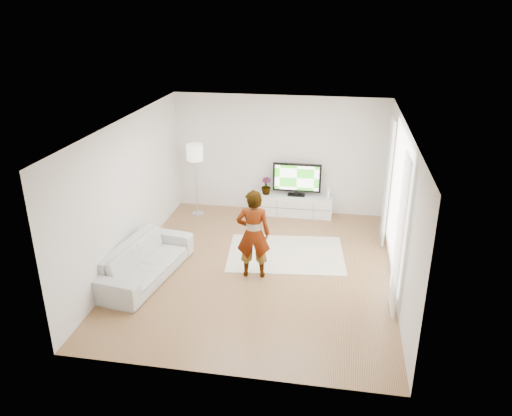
% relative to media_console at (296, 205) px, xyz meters
% --- Properties ---
extents(floor, '(6.00, 6.00, 0.00)m').
position_rel_media_console_xyz_m(floor, '(-0.45, -2.76, -0.24)').
color(floor, '#A9744C').
rests_on(floor, ground).
extents(ceiling, '(6.00, 6.00, 0.00)m').
position_rel_media_console_xyz_m(ceiling, '(-0.45, -2.76, 2.56)').
color(ceiling, white).
rests_on(ceiling, wall_back).
extents(wall_left, '(0.02, 6.00, 2.80)m').
position_rel_media_console_xyz_m(wall_left, '(-2.95, -2.76, 1.16)').
color(wall_left, silver).
rests_on(wall_left, floor).
extents(wall_right, '(0.02, 6.00, 2.80)m').
position_rel_media_console_xyz_m(wall_right, '(2.05, -2.76, 1.16)').
color(wall_right, silver).
rests_on(wall_right, floor).
extents(wall_back, '(5.00, 0.02, 2.80)m').
position_rel_media_console_xyz_m(wall_back, '(-0.45, 0.24, 1.16)').
color(wall_back, silver).
rests_on(wall_back, floor).
extents(wall_front, '(5.00, 0.02, 2.80)m').
position_rel_media_console_xyz_m(wall_front, '(-0.45, -5.76, 1.16)').
color(wall_front, silver).
rests_on(wall_front, floor).
extents(window, '(0.01, 2.60, 2.50)m').
position_rel_media_console_xyz_m(window, '(2.03, -2.46, 1.21)').
color(window, white).
rests_on(window, wall_right).
extents(curtain_near, '(0.04, 0.70, 2.60)m').
position_rel_media_console_xyz_m(curtain_near, '(1.95, -3.76, 1.11)').
color(curtain_near, white).
rests_on(curtain_near, floor).
extents(curtain_far, '(0.04, 0.70, 2.60)m').
position_rel_media_console_xyz_m(curtain_far, '(1.95, -1.16, 1.11)').
color(curtain_far, white).
rests_on(curtain_far, floor).
extents(media_console, '(1.71, 0.49, 0.48)m').
position_rel_media_console_xyz_m(media_console, '(0.00, 0.00, 0.00)').
color(media_console, silver).
rests_on(media_console, floor).
extents(television, '(1.13, 0.22, 0.79)m').
position_rel_media_console_xyz_m(television, '(0.00, 0.03, 0.67)').
color(television, black).
rests_on(television, media_console).
extents(game_console, '(0.07, 0.18, 0.24)m').
position_rel_media_console_xyz_m(game_console, '(0.75, -0.00, 0.36)').
color(game_console, white).
rests_on(game_console, media_console).
extents(potted_plant, '(0.24, 0.24, 0.41)m').
position_rel_media_console_xyz_m(potted_plant, '(-0.73, 0.00, 0.45)').
color(potted_plant, '#3F7238').
rests_on(potted_plant, media_console).
extents(rug, '(2.48, 1.90, 0.01)m').
position_rel_media_console_xyz_m(rug, '(-0.00, -2.08, -0.24)').
color(rug, beige).
rests_on(rug, floor).
extents(player, '(0.66, 0.48, 1.69)m').
position_rel_media_console_xyz_m(player, '(-0.50, -3.03, 0.62)').
color(player, '#334772').
rests_on(player, rug).
extents(sofa, '(1.23, 2.39, 0.67)m').
position_rel_media_console_xyz_m(sofa, '(-2.46, -3.42, 0.09)').
color(sofa, silver).
rests_on(sofa, floor).
extents(floor_lamp, '(0.38, 0.38, 1.72)m').
position_rel_media_console_xyz_m(floor_lamp, '(-2.34, -0.36, 1.22)').
color(floor_lamp, silver).
rests_on(floor_lamp, floor).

